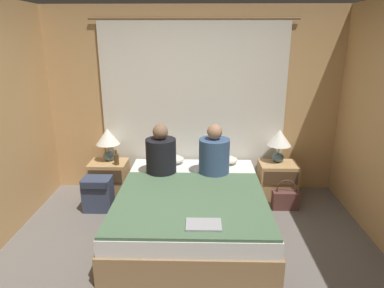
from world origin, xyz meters
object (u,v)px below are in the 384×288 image
(nightstand_right, at_px, (277,180))
(beer_bottle_on_left_stand, at_px, (116,159))
(bed, at_px, (191,209))
(handbag_on_floor, at_px, (285,199))
(nightstand_left, at_px, (109,179))
(lamp_right, at_px, (279,140))
(laptop_on_bed, at_px, (204,225))
(person_right_in_bed, at_px, (214,155))
(pillow_left, at_px, (166,159))
(person_left_in_bed, at_px, (161,154))
(lamp_left, at_px, (108,139))
(backpack_on_floor, at_px, (98,192))
(pillow_right, at_px, (220,160))

(nightstand_right, height_order, beer_bottle_on_left_stand, beer_bottle_on_left_stand)
(bed, xyz_separation_m, handbag_on_floor, (1.18, 0.48, -0.10))
(bed, xyz_separation_m, nightstand_left, (-1.14, 0.81, 0.02))
(lamp_right, xyz_separation_m, laptop_on_bed, (-1.01, -1.66, -0.29))
(lamp_right, distance_m, person_right_in_bed, 0.96)
(pillow_left, distance_m, beer_bottle_on_left_stand, 0.66)
(nightstand_right, xyz_separation_m, laptop_on_bed, (-1.01, -1.59, 0.26))
(bed, distance_m, person_right_in_bed, 0.74)
(person_left_in_bed, xyz_separation_m, handbag_on_floor, (1.57, -0.01, -0.59))
(lamp_left, relative_size, person_left_in_bed, 0.70)
(lamp_left, bearing_deg, pillow_left, -2.23)
(pillow_left, xyz_separation_m, backpack_on_floor, (-0.82, -0.45, -0.28))
(lamp_left, distance_m, lamp_right, 2.29)
(person_right_in_bed, relative_size, handbag_on_floor, 1.61)
(backpack_on_floor, bearing_deg, person_left_in_bed, 6.87)
(handbag_on_floor, bearing_deg, person_left_in_bed, 179.57)
(pillow_right, bearing_deg, bed, -113.08)
(lamp_left, bearing_deg, laptop_on_bed, -52.51)
(beer_bottle_on_left_stand, bearing_deg, person_left_in_bed, -20.40)
(person_left_in_bed, distance_m, backpack_on_floor, 0.93)
(person_right_in_bed, bearing_deg, lamp_right, 23.92)
(beer_bottle_on_left_stand, height_order, laptop_on_bed, beer_bottle_on_left_stand)
(nightstand_left, height_order, person_left_in_bed, person_left_in_bed)
(bed, xyz_separation_m, nightstand_right, (1.14, 0.81, 0.02))
(lamp_right, xyz_separation_m, pillow_left, (-1.51, -0.03, -0.27))
(beer_bottle_on_left_stand, relative_size, laptop_on_bed, 0.64)
(lamp_left, bearing_deg, nightstand_right, -1.75)
(backpack_on_floor, bearing_deg, nightstand_right, 10.09)
(pillow_right, distance_m, backpack_on_floor, 1.64)
(handbag_on_floor, bearing_deg, nightstand_right, 96.85)
(laptop_on_bed, bearing_deg, nightstand_right, 57.49)
(backpack_on_floor, bearing_deg, nightstand_left, 84.32)
(lamp_left, height_order, backpack_on_floor, lamp_left)
(lamp_left, bearing_deg, bed, -37.51)
(person_left_in_bed, bearing_deg, beer_bottle_on_left_stand, 159.60)
(bed, height_order, nightstand_right, nightstand_right)
(pillow_left, bearing_deg, lamp_right, 1.16)
(lamp_right, xyz_separation_m, pillow_right, (-0.78, -0.03, -0.27))
(nightstand_right, distance_m, person_right_in_bed, 1.05)
(pillow_left, distance_m, person_left_in_bed, 0.41)
(nightstand_right, xyz_separation_m, beer_bottle_on_left_stand, (-2.15, -0.09, 0.32))
(pillow_left, height_order, beer_bottle_on_left_stand, beer_bottle_on_left_stand)
(nightstand_right, bearing_deg, beer_bottle_on_left_stand, -177.65)
(bed, height_order, pillow_right, pillow_right)
(bed, xyz_separation_m, backpack_on_floor, (-1.19, 0.39, 0.01))
(beer_bottle_on_left_stand, bearing_deg, nightstand_left, 147.42)
(lamp_right, xyz_separation_m, person_right_in_bed, (-0.88, -0.39, -0.07))
(beer_bottle_on_left_stand, bearing_deg, nightstand_right, 2.35)
(pillow_right, bearing_deg, lamp_right, 2.23)
(nightstand_right, relative_size, pillow_right, 1.02)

